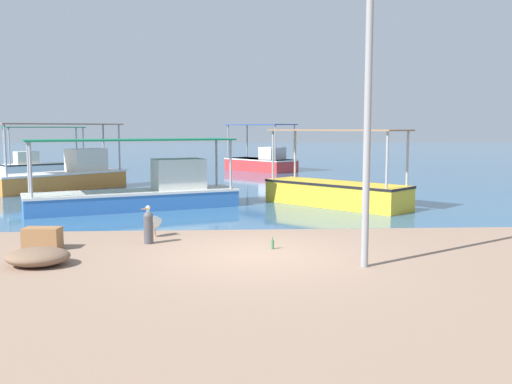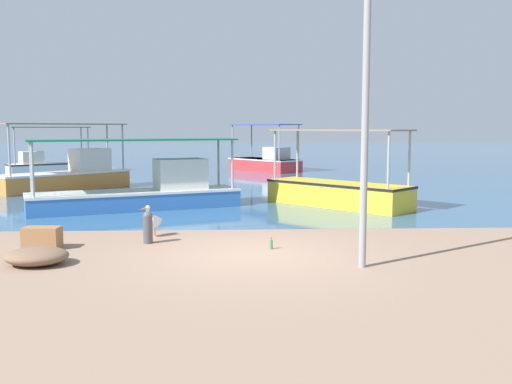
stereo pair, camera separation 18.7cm
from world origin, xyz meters
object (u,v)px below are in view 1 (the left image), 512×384
Objects in this scene: pelican at (153,222)px; fishing_boat_outer at (43,163)px; fishing_boat_near_left at (262,161)px; net_pile at (38,257)px; fishing_boat_far_right at (65,174)px; mooring_bollard at (148,226)px; cargo_crate at (42,238)px; lamp_post at (368,81)px; fishing_boat_far_left at (142,191)px; fishing_boat_near_right at (336,190)px; glass_bottle at (272,244)px.

fishing_boat_outer is at bearing 113.77° from pelican.
fishing_boat_outer is at bearing -175.56° from fishing_boat_near_left.
fishing_boat_far_right is at bearing 103.19° from net_pile.
mooring_bollard is at bearing 47.25° from net_pile.
fishing_boat_near_left is 6.31× the size of cargo_crate.
fishing_boat_outer is at bearing 119.56° from lamp_post.
fishing_boat_far_left is 17.34m from fishing_boat_near_left.
net_pile is 1.56× the size of cargo_crate.
fishing_boat_far_left is 1.47× the size of fishing_boat_outer.
lamp_post is (4.50, -3.34, 3.19)m from pelican.
cargo_crate is at bearing -140.25° from fishing_boat_near_right.
fishing_boat_far_right reaches higher than fishing_boat_far_left.
pelican reaches higher than mooring_bollard.
cargo_crate reaches higher than glass_bottle.
fishing_boat_far_left is 5.70× the size of net_pile.
lamp_post reaches higher than mooring_bollard.
lamp_post is 6.03m from mooring_bollard.
fishing_boat_near_left is at bearing 79.15° from pelican.
fishing_boat_far_right is 0.81× the size of lamp_post.
cargo_crate is (-2.29, -0.49, -0.16)m from mooring_bollard.
pelican is at bearing -65.09° from fishing_boat_far_right.
fishing_boat_far_left is at bearing 100.74° from pelican.
fishing_boat_near_left reaches higher than pelican.
fishing_boat_outer is 0.75× the size of lamp_post.
net_pile is at bearing -164.99° from glass_bottle.
pelican is at bearing 143.48° from lamp_post.
fishing_boat_near_left is at bearing 79.57° from mooring_bollard.
mooring_bollard is (-4.13, -22.45, -0.23)m from fishing_boat_near_left.
fishing_boat_far_right is at bearing -131.57° from fishing_boat_near_left.
fishing_boat_near_right is at bearing 82.62° from lamp_post.
glass_bottle is (8.01, -12.74, -0.58)m from fishing_boat_far_right.
fishing_boat_near_right is 0.76× the size of lamp_post.
fishing_boat_near_left is (9.30, 10.49, -0.06)m from fishing_boat_far_right.
fishing_boat_far_right is 6.55× the size of cargo_crate.
fishing_boat_near_left reaches higher than glass_bottle.
fishing_boat_outer is at bearing 107.02° from net_pile.
mooring_bollard is at bearing -80.68° from fishing_boat_far_left.
fishing_boat_far_right is 7.40m from fishing_boat_far_left.
fishing_boat_near_right is at bearing 1.77° from fishing_boat_far_left.
fishing_boat_outer reaches higher than glass_bottle.
fishing_boat_far_right reaches higher than fishing_boat_near_right.
fishing_boat_near_right is 3.94× the size of net_pile.
fishing_boat_far_right is 4.20× the size of net_pile.
net_pile is (3.28, -14.00, -0.51)m from fishing_boat_far_right.
glass_bottle is (2.85, -1.61, -0.27)m from pelican.
lamp_post is (13.57, -23.92, 2.99)m from fishing_boat_outer.
fishing_boat_far_left reaches higher than net_pile.
glass_bottle is (4.73, 1.27, -0.07)m from net_pile.
fishing_boat_near_left is 6.26× the size of pelican.
mooring_bollard is 2.96m from glass_bottle.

